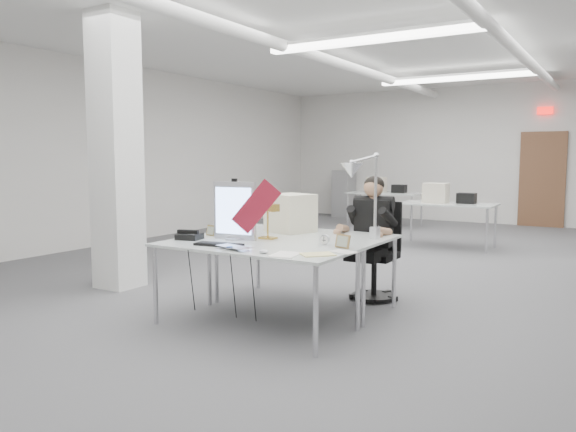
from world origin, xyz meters
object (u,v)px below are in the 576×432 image
(seated_person, at_px, (373,217))
(beige_monitor, at_px, (291,213))
(monitor, at_px, (235,211))
(desk_phone, at_px, (190,237))
(laptop, at_px, (230,249))
(office_chair, at_px, (374,256))
(bankers_lamp, at_px, (268,223))
(desk_main, at_px, (254,247))
(architect_lamp, at_px, (365,193))

(seated_person, height_order, beige_monitor, seated_person)
(monitor, relative_size, desk_phone, 2.54)
(monitor, height_order, laptop, monitor)
(desk_phone, bearing_deg, office_chair, 37.08)
(office_chair, relative_size, bankers_lamp, 3.21)
(monitor, distance_m, laptop, 0.69)
(desk_phone, xyz_separation_m, beige_monitor, (0.54, 0.98, 0.17))
(laptop, bearing_deg, desk_main, 99.72)
(seated_person, xyz_separation_m, bankers_lamp, (-0.64, -1.06, 0.00))
(monitor, bearing_deg, bankers_lamp, 32.49)
(desk_phone, height_order, architect_lamp, architect_lamp)
(laptop, xyz_separation_m, architect_lamp, (0.79, 1.01, 0.44))
(desk_main, height_order, desk_phone, desk_phone)
(laptop, height_order, desk_phone, desk_phone)
(beige_monitor, bearing_deg, desk_main, -60.19)
(laptop, relative_size, architect_lamp, 0.39)
(seated_person, bearing_deg, architect_lamp, -80.72)
(desk_main, relative_size, seated_person, 1.91)
(desk_main, xyz_separation_m, bankers_lamp, (-0.11, 0.40, 0.16))
(desk_main, distance_m, seated_person, 1.56)
(seated_person, height_order, bankers_lamp, seated_person)
(desk_main, distance_m, office_chair, 1.62)
(office_chair, distance_m, monitor, 1.68)
(desk_main, distance_m, monitor, 0.51)
(laptop, bearing_deg, monitor, 136.06)
(architect_lamp, bearing_deg, monitor, -175.50)
(desk_main, xyz_separation_m, monitor, (-0.36, 0.20, 0.29))
(seated_person, xyz_separation_m, laptop, (-0.55, -1.79, -0.13))
(office_chair, distance_m, desk_phone, 2.01)
(office_chair, distance_m, laptop, 1.95)
(office_chair, distance_m, bankers_lamp, 1.36)
(desk_main, xyz_separation_m, laptop, (-0.02, -0.33, 0.03))
(seated_person, bearing_deg, office_chair, 82.08)
(desk_main, relative_size, laptop, 5.08)
(desk_main, height_order, architect_lamp, architect_lamp)
(office_chair, relative_size, architect_lamp, 1.06)
(bankers_lamp, xyz_separation_m, beige_monitor, (-0.08, 0.56, 0.05))
(seated_person, distance_m, laptop, 1.88)
(bankers_lamp, xyz_separation_m, desk_phone, (-0.62, -0.42, -0.12))
(desk_main, xyz_separation_m, seated_person, (0.53, 1.46, 0.16))
(monitor, distance_m, beige_monitor, 0.78)
(desk_main, bearing_deg, monitor, 151.05)
(laptop, xyz_separation_m, beige_monitor, (-0.17, 1.29, 0.19))
(laptop, bearing_deg, desk_phone, 170.13)
(office_chair, height_order, architect_lamp, architect_lamp)
(bankers_lamp, bearing_deg, laptop, -62.28)
(beige_monitor, relative_size, architect_lamp, 0.46)
(monitor, relative_size, bankers_lamp, 1.85)
(desk_main, relative_size, office_chair, 1.87)
(bankers_lamp, bearing_deg, desk_phone, -125.26)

